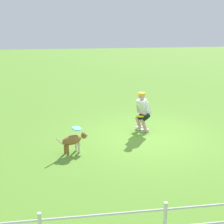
{
  "coord_description": "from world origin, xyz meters",
  "views": [
    {
      "loc": [
        2.37,
        8.76,
        3.55
      ],
      "look_at": [
        1.12,
        0.07,
        0.9
      ],
      "focal_mm": 49.82,
      "sensor_mm": 36.0,
      "label": 1
    }
  ],
  "objects": [
    {
      "name": "ground_plane",
      "position": [
        0.0,
        0.0,
        0.0
      ],
      "size": [
        60.0,
        60.0,
        0.0
      ],
      "primitive_type": "plane",
      "color": "#5E9230"
    },
    {
      "name": "frisbee_flying",
      "position": [
        2.19,
        0.66,
        0.65
      ],
      "size": [
        0.36,
        0.36,
        0.1
      ],
      "primitive_type": "cylinder",
      "rotation": [
        -0.11,
        0.18,
        2.05
      ],
      "color": "#2688DC"
    },
    {
      "name": "fence",
      "position": [
        -0.0,
        4.75,
        0.49
      ],
      "size": [
        13.44,
        0.06,
        0.84
      ],
      "color": "white",
      "rests_on": "ground_plane"
    },
    {
      "name": "dog",
      "position": [
        2.29,
        0.81,
        0.36
      ],
      "size": [
        0.91,
        0.53,
        0.54
      ],
      "rotation": [
        0.0,
        0.0,
        3.62
      ],
      "color": "brown",
      "rests_on": "ground_plane"
    },
    {
      "name": "frisbee_held",
      "position": [
        0.19,
        -0.29,
        0.61
      ],
      "size": [
        0.31,
        0.31,
        0.06
      ],
      "primitive_type": "cylinder",
      "rotation": [
        -0.03,
        -0.14,
        1.27
      ],
      "color": "yellow",
      "rests_on": "person"
    },
    {
      "name": "person",
      "position": [
        0.02,
        -0.64,
        0.7
      ],
      "size": [
        0.51,
        0.7,
        1.29
      ],
      "rotation": [
        0.0,
        0.0,
        0.44
      ],
      "color": "silver",
      "rests_on": "ground_plane"
    }
  ]
}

